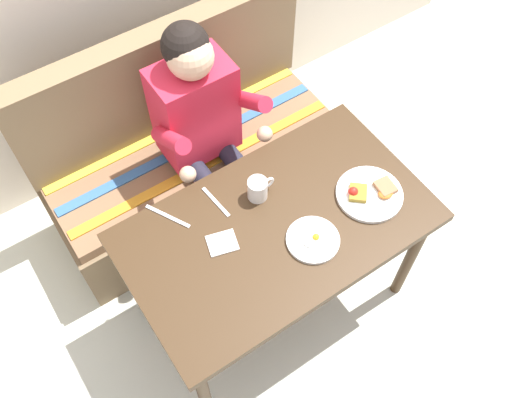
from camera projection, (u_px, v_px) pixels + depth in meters
name	position (u px, v px, depth m)	size (l,w,h in m)	color
ground_plane	(273.00, 300.00, 2.83)	(8.00, 8.00, 0.00)	beige
table	(277.00, 235.00, 2.28)	(1.20, 0.70, 0.73)	#3A2615
couch	(188.00, 156.00, 2.90)	(1.44, 0.56, 1.00)	brown
person	(204.00, 123.00, 2.48)	(0.45, 0.61, 1.21)	red
plate_breakfast	(370.00, 193.00, 2.28)	(0.27, 0.27, 0.05)	white
plate_eggs	(313.00, 240.00, 2.17)	(0.20, 0.20, 0.04)	white
coffee_mug	(258.00, 189.00, 2.25)	(0.12, 0.08, 0.10)	white
napkin	(222.00, 243.00, 2.17)	(0.11, 0.09, 0.01)	silver
fork	(216.00, 202.00, 2.27)	(0.01, 0.17, 0.01)	silver
knife	(168.00, 216.00, 2.23)	(0.01, 0.20, 0.01)	silver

